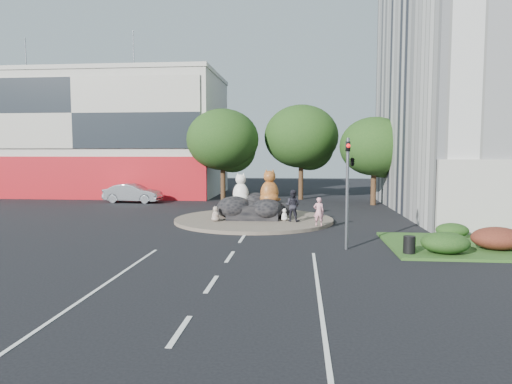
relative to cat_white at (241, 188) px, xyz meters
The scene contains 21 objects.
ground 10.60m from the cat_white, 85.14° to the right, with size 120.00×120.00×0.00m, color black.
roundabout_island 2.20m from the cat_white, 22.26° to the right, with size 10.00×10.00×0.20m, color brown.
rock_plinth 1.72m from the cat_white, 22.26° to the right, with size 3.20×2.60×0.90m, color black, non-canonical shape.
shophouse_block 24.86m from the cat_white, 134.29° to the left, with size 25.20×12.30×17.40m.
grass_verge 14.97m from the cat_white, 29.75° to the right, with size 10.00×6.00×0.12m, color #23531B.
tree_left 12.50m from the cat_white, 104.61° to the left, with size 6.46×6.46×8.27m.
tree_mid 14.68m from the cat_white, 73.92° to the left, with size 6.84×6.84×8.76m.
tree_right 14.13m from the cat_white, 44.28° to the left, with size 5.70×5.70×7.30m.
hedge_near_green 13.69m from the cat_white, 43.45° to the right, with size 2.00×1.60×0.90m, color #163711.
hedge_red 15.01m from the cat_white, 34.03° to the right, with size 2.20×1.76×0.99m, color #491713.
hedge_back_green 12.77m from the cat_white, 26.04° to the right, with size 1.60×1.28×0.72m, color #163711.
traffic_light 10.39m from the cat_white, 54.45° to the right, with size 0.44×1.24×5.00m.
street_lamp 14.12m from the cat_white, ahead, with size 2.34×0.22×8.06m.
cat_white is the anchor object (origin of this frame).
cat_tabby 1.89m from the cat_white, ahead, with size 1.34×1.16×2.23m, color #B36225, non-canonical shape.
kitten_calico 2.66m from the cat_white, 125.24° to the right, with size 0.57×0.49×0.94m, color beige, non-canonical shape.
kitten_white 3.44m from the cat_white, 23.19° to the right, with size 0.46×0.40×0.77m, color white, non-canonical shape.
pedestrian_pink 5.83m from the cat_white, 32.08° to the right, with size 0.59×0.39×1.63m, color pink.
pedestrian_dark 3.78m from the cat_white, 23.91° to the right, with size 0.94×0.73×1.93m, color black.
parked_car 14.38m from the cat_white, 138.49° to the left, with size 1.74×4.99×1.64m, color #A8AAAF.
litter_bin 12.75m from the cat_white, 48.52° to the right, with size 0.50×0.50×0.73m, color black.
Camera 1 is at (2.88, -18.56, 4.34)m, focal length 32.00 mm.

